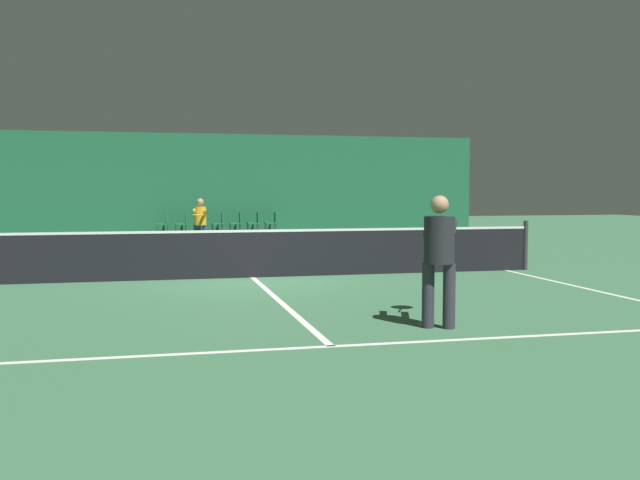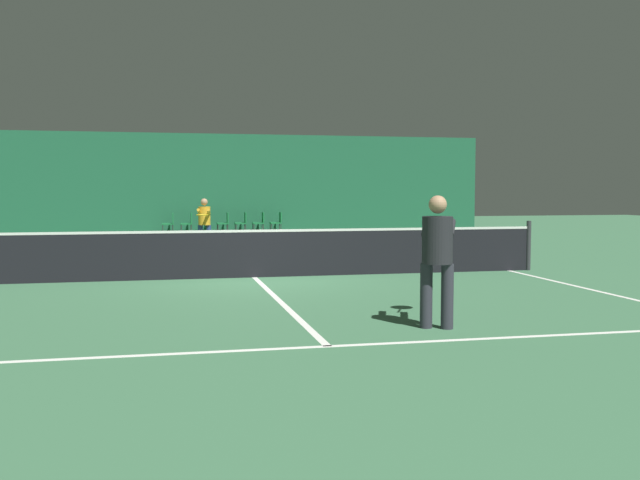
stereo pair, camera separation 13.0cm
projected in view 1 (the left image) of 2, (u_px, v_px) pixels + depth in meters
The scene contains 17 objects.
ground_plane at pixel (253, 278), 14.10m from camera, with size 60.00×60.00×0.00m, color #3D704C.
backdrop_curtain at pixel (202, 184), 28.36m from camera, with size 23.00×0.12×3.97m.
court_line_baseline_far at pixel (208, 238), 25.66m from camera, with size 11.00×0.10×0.00m.
court_line_service_far at pixel (222, 251), 20.32m from camera, with size 8.25×0.10×0.00m.
court_line_service_near at pixel (331, 346), 7.89m from camera, with size 8.25×0.10×0.00m.
court_line_sideline_right at pixel (506, 270), 15.36m from camera, with size 0.10×23.80×0.00m.
court_line_centre at pixel (253, 277), 14.10m from camera, with size 0.10×12.80×0.00m.
tennis_net at pixel (252, 252), 14.07m from camera, with size 12.00×0.10×1.07m.
player_near at pixel (439, 251), 8.92m from camera, with size 0.90×1.37×1.66m.
player_far at pixel (200, 220), 20.33m from camera, with size 0.49×1.30×1.49m.
courtside_chair_0 at pixel (164, 222), 27.59m from camera, with size 0.44×0.44×0.84m.
courtside_chair_1 at pixel (183, 222), 27.75m from camera, with size 0.44×0.44×0.84m.
courtside_chair_2 at pixel (201, 222), 27.91m from camera, with size 0.44×0.44×0.84m.
courtside_chair_3 at pixel (219, 222), 28.07m from camera, with size 0.44×0.44×0.84m.
courtside_chair_4 at pixel (237, 221), 28.23m from camera, with size 0.44×0.44×0.84m.
courtside_chair_5 at pixel (255, 221), 28.39m from camera, with size 0.44×0.44×0.84m.
courtside_chair_6 at pixel (272, 221), 28.56m from camera, with size 0.44×0.44×0.84m.
Camera 1 is at (-1.90, -13.95, 1.73)m, focal length 40.00 mm.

